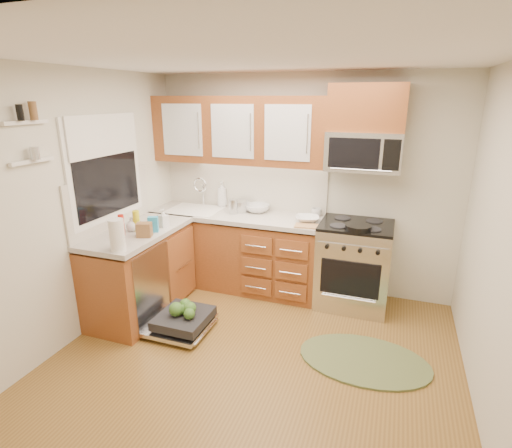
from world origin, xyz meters
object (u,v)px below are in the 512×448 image
at_px(rug, 364,360).
at_px(bowl_b, 257,208).
at_px(microwave, 364,151).
at_px(range, 354,265).
at_px(skillet, 358,227).
at_px(sink, 195,220).
at_px(upper_cabinets, 238,130).
at_px(paper_towel_roll, 117,235).
at_px(cutting_board, 306,226).
at_px(dishwasher, 181,321).
at_px(bowl_a, 307,219).
at_px(cup, 316,212).
at_px(stock_pot, 240,206).

xyz_separation_m(rug, bowl_b, (-1.42, 1.18, 0.96)).
bearing_deg(microwave, range, -90.00).
bearing_deg(microwave, skillet, -84.24).
xyz_separation_m(rug, skillet, (-0.21, 0.82, 0.96)).
relative_size(range, sink, 1.53).
relative_size(upper_cabinets, sink, 3.31).
height_order(rug, paper_towel_roll, paper_towel_roll).
bearing_deg(cutting_board, dishwasher, -138.50).
distance_m(microwave, bowl_a, 0.93).
bearing_deg(upper_cabinets, bowl_b, 2.78).
bearing_deg(range, bowl_a, -176.62).
height_order(upper_cabinets, range, upper_cabinets).
relative_size(rug, skillet, 4.30).
distance_m(microwave, bowl_b, 1.39).
relative_size(microwave, cup, 6.45).
relative_size(rug, cutting_board, 4.70).
relative_size(sink, cup, 5.26).
relative_size(dishwasher, stock_pot, 3.10).
bearing_deg(microwave, cup, 168.23).
bearing_deg(upper_cabinets, dishwasher, -96.04).
relative_size(sink, skillet, 2.33).
xyz_separation_m(paper_towel_roll, bowl_a, (1.40, 1.42, -0.11)).
relative_size(skillet, stock_pot, 1.18).
height_order(microwave, bowl_b, microwave).
bearing_deg(dishwasher, bowl_b, 74.34).
bearing_deg(stock_pot, rug, -34.82).
bearing_deg(paper_towel_roll, cutting_board, 40.93).
distance_m(stock_pot, cutting_board, 0.94).
bearing_deg(microwave, sink, -176.15).
bearing_deg(rug, sink, 155.03).
distance_m(upper_cabinets, skillet, 1.73).
xyz_separation_m(microwave, skillet, (0.03, -0.32, -0.73)).
height_order(microwave, sink, microwave).
height_order(microwave, rug, microwave).
bearing_deg(cup, sink, -170.99).
distance_m(microwave, stock_pot, 1.55).
relative_size(range, bowl_a, 3.69).
xyz_separation_m(microwave, cutting_board, (-0.50, -0.33, -0.77)).
height_order(dishwasher, bowl_b, bowl_b).
xyz_separation_m(skillet, cup, (-0.51, 0.42, -0.00)).
distance_m(dishwasher, stock_pot, 1.53).
distance_m(sink, dishwasher, 1.38).
distance_m(cutting_board, bowl_b, 0.77).
xyz_separation_m(microwave, bowl_b, (-1.18, 0.04, -0.73)).
relative_size(range, skillet, 3.57).
distance_m(paper_towel_roll, cup, 2.21).
relative_size(cutting_board, cup, 2.07).
bearing_deg(paper_towel_roll, microwave, 39.13).
bearing_deg(rug, paper_towel_roll, -168.81).
relative_size(microwave, cutting_board, 3.12).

